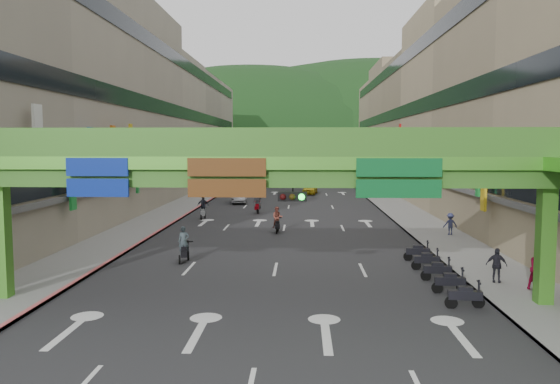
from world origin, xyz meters
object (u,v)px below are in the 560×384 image
object	(u,v)px
overpass_near	(291,177)
scooter_rider_near	(184,246)
car_silver	(239,196)
pedestrian_red	(538,272)
scooter_rider_mid	(277,220)
car_yellow	(310,189)

from	to	relation	value
overpass_near	scooter_rider_near	distance (m)	11.02
car_silver	pedestrian_red	xyz separation A→B (m)	(17.21, -35.49, 0.20)
scooter_rider_mid	car_silver	distance (m)	20.52
scooter_rider_mid	car_silver	xyz separation A→B (m)	(-5.15, 19.86, -0.25)
scooter_rider_near	car_silver	xyz separation A→B (m)	(-0.47, 29.95, -0.19)
car_silver	car_yellow	world-z (taller)	car_silver
scooter_rider_near	car_yellow	xyz separation A→B (m)	(7.49, 40.75, -0.20)
scooter_rider_near	scooter_rider_mid	xyz separation A→B (m)	(4.68, 10.09, 0.06)
overpass_near	pedestrian_red	size ratio (longest dim) A/B	15.00
overpass_near	pedestrian_red	xyz separation A→B (m)	(10.71, 2.62, -4.27)
car_silver	car_yellow	bearing A→B (deg)	45.00
car_yellow	pedestrian_red	world-z (taller)	pedestrian_red
scooter_rider_near	car_yellow	world-z (taller)	scooter_rider_near
overpass_near	car_silver	xyz separation A→B (m)	(-6.50, 38.11, -4.47)
scooter_rider_mid	scooter_rider_near	bearing A→B (deg)	-114.89
car_yellow	scooter_rider_near	bearing A→B (deg)	-93.14
overpass_near	scooter_rider_near	world-z (taller)	overpass_near
car_silver	car_yellow	xyz separation A→B (m)	(7.95, 10.80, -0.02)
scooter_rider_near	overpass_near	bearing A→B (deg)	-53.53
car_yellow	car_silver	bearing A→B (deg)	-119.08
car_silver	pedestrian_red	bearing A→B (deg)	-72.78
overpass_near	car_silver	size ratio (longest dim) A/B	6.29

